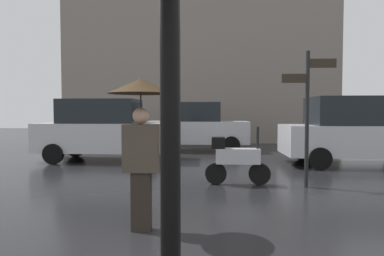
{
  "coord_description": "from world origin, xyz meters",
  "views": [
    {
      "loc": [
        0.62,
        -2.61,
        1.53
      ],
      "look_at": [
        0.24,
        4.17,
        1.22
      ],
      "focal_mm": 31.58,
      "sensor_mm": 36.0,
      "label": 1
    }
  ],
  "objects_px": {
    "pedestrian_with_umbrella": "(141,118)",
    "parked_car_left": "(106,130)",
    "parked_car_right": "(196,126)",
    "parked_car_distant": "(358,131)",
    "street_signpost": "(308,105)",
    "parked_scooter": "(236,159)"
  },
  "relations": [
    {
      "from": "pedestrian_with_umbrella",
      "to": "parked_car_left",
      "type": "relative_size",
      "value": 0.46
    },
    {
      "from": "parked_car_right",
      "to": "parked_car_distant",
      "type": "xyz_separation_m",
      "value": [
        4.91,
        -3.44,
        0.01
      ]
    },
    {
      "from": "parked_car_right",
      "to": "street_signpost",
      "type": "relative_size",
      "value": 1.45
    },
    {
      "from": "parked_scooter",
      "to": "street_signpost",
      "type": "bearing_deg",
      "value": -0.1
    },
    {
      "from": "pedestrian_with_umbrella",
      "to": "parked_car_left",
      "type": "distance_m",
      "value": 6.79
    },
    {
      "from": "parked_car_distant",
      "to": "parked_scooter",
      "type": "bearing_deg",
      "value": 49.84
    },
    {
      "from": "parked_car_left",
      "to": "parked_car_right",
      "type": "distance_m",
      "value": 4.02
    },
    {
      "from": "parked_car_left",
      "to": "street_signpost",
      "type": "bearing_deg",
      "value": -43.51
    },
    {
      "from": "pedestrian_with_umbrella",
      "to": "parked_car_distant",
      "type": "bearing_deg",
      "value": -125.54
    },
    {
      "from": "parked_car_right",
      "to": "street_signpost",
      "type": "height_order",
      "value": "street_signpost"
    },
    {
      "from": "parked_scooter",
      "to": "parked_car_left",
      "type": "bearing_deg",
      "value": 145.6
    },
    {
      "from": "parked_scooter",
      "to": "parked_car_right",
      "type": "distance_m",
      "value": 6.48
    },
    {
      "from": "parked_scooter",
      "to": "parked_car_distant",
      "type": "distance_m",
      "value": 4.8
    },
    {
      "from": "street_signpost",
      "to": "parked_scooter",
      "type": "bearing_deg",
      "value": 172.84
    },
    {
      "from": "pedestrian_with_umbrella",
      "to": "parked_car_left",
      "type": "height_order",
      "value": "pedestrian_with_umbrella"
    },
    {
      "from": "parked_scooter",
      "to": "parked_car_right",
      "type": "relative_size",
      "value": 0.34
    },
    {
      "from": "parked_scooter",
      "to": "parked_car_right",
      "type": "xyz_separation_m",
      "value": [
        -1.13,
        6.36,
        0.43
      ]
    },
    {
      "from": "parked_car_distant",
      "to": "street_signpost",
      "type": "relative_size",
      "value": 1.6
    },
    {
      "from": "parked_scooter",
      "to": "pedestrian_with_umbrella",
      "type": "bearing_deg",
      "value": -109.22
    },
    {
      "from": "parked_car_left",
      "to": "street_signpost",
      "type": "height_order",
      "value": "street_signpost"
    },
    {
      "from": "pedestrian_with_umbrella",
      "to": "parked_scooter",
      "type": "xyz_separation_m",
      "value": [
        1.42,
        2.88,
        -0.91
      ]
    },
    {
      "from": "parked_car_left",
      "to": "parked_car_right",
      "type": "height_order",
      "value": "parked_car_left"
    }
  ]
}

